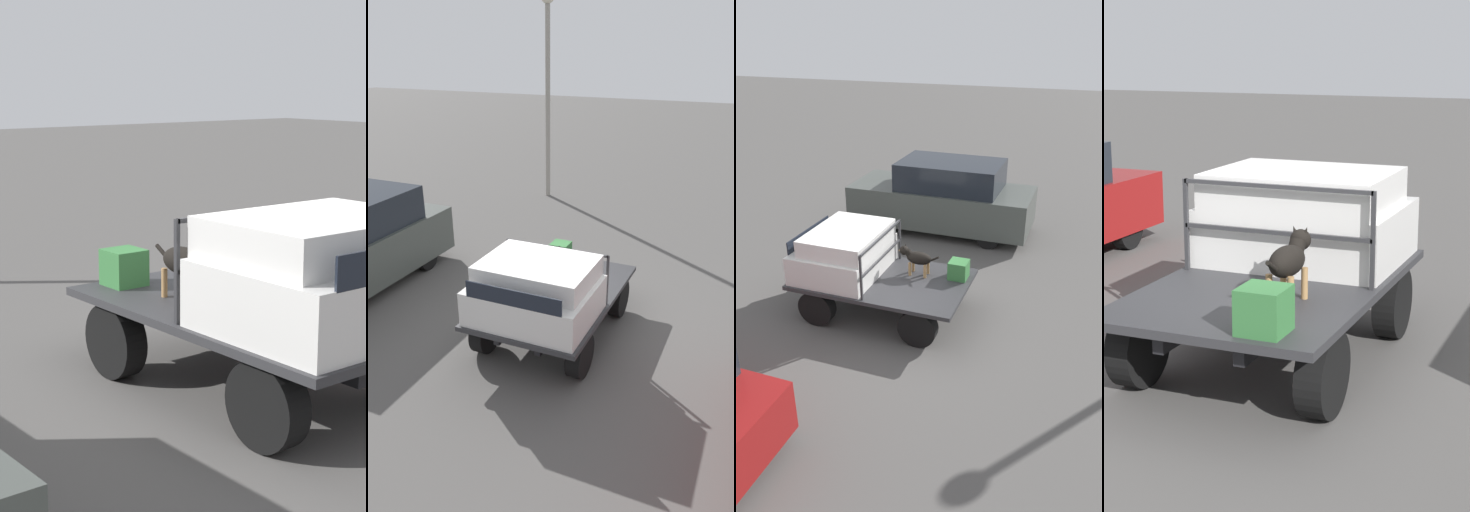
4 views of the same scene
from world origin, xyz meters
TOP-DOWN VIEW (x-y plane):
  - ground_plane at (0.00, 0.00)m, footprint 80.00×80.00m
  - flatbed_truck at (0.00, 0.00)m, footprint 3.47×2.08m
  - truck_cab at (0.85, 0.00)m, footprint 1.60×1.96m
  - truck_headboard at (0.02, 0.00)m, footprint 0.04×1.96m
  - dog at (-0.57, -0.38)m, footprint 0.89×0.27m
  - cargo_crate at (-1.45, -0.52)m, footprint 0.37×0.37m

SIDE VIEW (x-z plane):
  - ground_plane at x=0.00m, z-range 0.00..0.00m
  - flatbed_truck at x=0.00m, z-range 0.18..0.98m
  - cargo_crate at x=-1.45m, z-range 0.80..1.18m
  - dog at x=-0.57m, z-range 0.87..1.50m
  - truck_cab at x=0.85m, z-range 0.78..1.73m
  - truck_headboard at x=0.02m, z-range 0.95..1.88m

